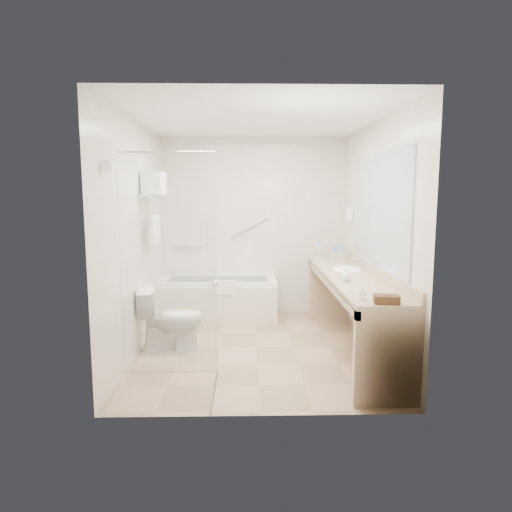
{
  "coord_description": "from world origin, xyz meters",
  "views": [
    {
      "loc": [
        -0.12,
        -4.96,
        1.74
      ],
      "look_at": [
        0.0,
        0.3,
        1.0
      ],
      "focal_mm": 32.0,
      "sensor_mm": 36.0,
      "label": 1
    }
  ],
  "objects_px": {
    "vanity_counter": "(351,294)",
    "amenity_basket": "(387,299)",
    "toilet": "(171,319)",
    "bathtub": "(219,298)",
    "water_bottle_left": "(340,255)"
  },
  "relations": [
    {
      "from": "amenity_basket",
      "to": "vanity_counter",
      "type": "bearing_deg",
      "value": 89.63
    },
    {
      "from": "toilet",
      "to": "water_bottle_left",
      "type": "distance_m",
      "value": 2.25
    },
    {
      "from": "vanity_counter",
      "to": "amenity_basket",
      "type": "bearing_deg",
      "value": -90.37
    },
    {
      "from": "bathtub",
      "to": "toilet",
      "type": "relative_size",
      "value": 2.26
    },
    {
      "from": "bathtub",
      "to": "amenity_basket",
      "type": "relative_size",
      "value": 7.97
    },
    {
      "from": "toilet",
      "to": "amenity_basket",
      "type": "xyz_separation_m",
      "value": [
        1.97,
        -1.35,
        0.54
      ]
    },
    {
      "from": "vanity_counter",
      "to": "amenity_basket",
      "type": "xyz_separation_m",
      "value": [
        -0.01,
        -1.25,
        0.24
      ]
    },
    {
      "from": "bathtub",
      "to": "water_bottle_left",
      "type": "xyz_separation_m",
      "value": [
        1.57,
        -0.51,
        0.68
      ]
    },
    {
      "from": "bathtub",
      "to": "toilet",
      "type": "bearing_deg",
      "value": -109.32
    },
    {
      "from": "water_bottle_left",
      "to": "amenity_basket",
      "type": "bearing_deg",
      "value": -91.43
    },
    {
      "from": "vanity_counter",
      "to": "amenity_basket",
      "type": "distance_m",
      "value": 1.27
    },
    {
      "from": "vanity_counter",
      "to": "amenity_basket",
      "type": "relative_size",
      "value": 13.46
    },
    {
      "from": "toilet",
      "to": "amenity_basket",
      "type": "distance_m",
      "value": 2.45
    },
    {
      "from": "toilet",
      "to": "water_bottle_left",
      "type": "bearing_deg",
      "value": -75.51
    },
    {
      "from": "toilet",
      "to": "bathtub",
      "type": "bearing_deg",
      "value": -25.86
    }
  ]
}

